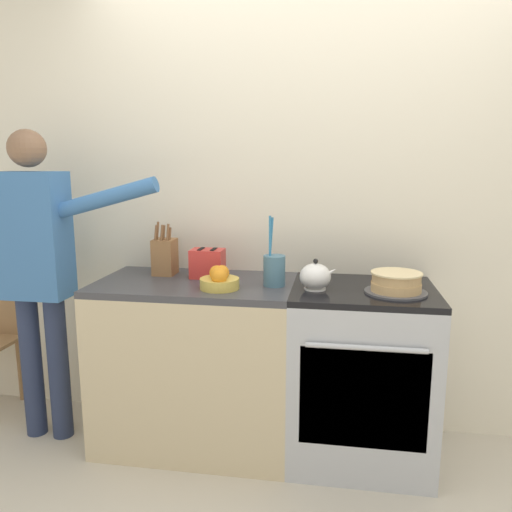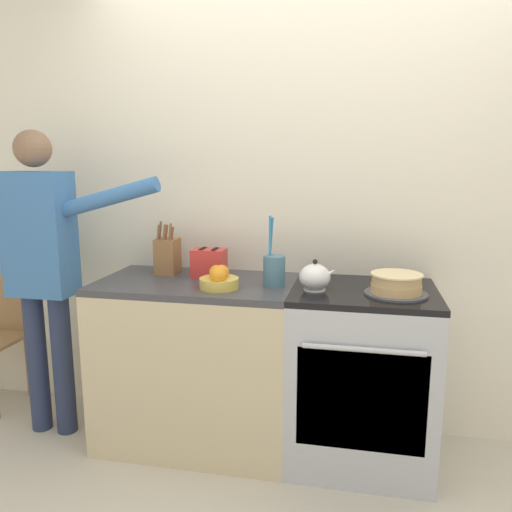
{
  "view_description": "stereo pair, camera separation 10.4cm",
  "coord_description": "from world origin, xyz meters",
  "px_view_note": "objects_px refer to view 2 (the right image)",
  "views": [
    {
      "loc": [
        0.11,
        -2.14,
        1.51
      ],
      "look_at": [
        -0.28,
        0.27,
        1.05
      ],
      "focal_mm": 35.0,
      "sensor_mm": 36.0,
      "label": 1
    },
    {
      "loc": [
        0.22,
        -2.12,
        1.51
      ],
      "look_at": [
        -0.28,
        0.27,
        1.05
      ],
      "focal_mm": 35.0,
      "sensor_mm": 36.0,
      "label": 2
    }
  ],
  "objects_px": {
    "layer_cake": "(396,285)",
    "knife_block": "(168,255)",
    "tea_kettle": "(315,277)",
    "fruit_bowl": "(219,278)",
    "person_baker": "(43,258)",
    "utensil_crock": "(274,270)",
    "toaster": "(209,263)",
    "stove_range": "(361,375)"
  },
  "relations": [
    {
      "from": "tea_kettle",
      "to": "toaster",
      "type": "relative_size",
      "value": 0.98
    },
    {
      "from": "tea_kettle",
      "to": "knife_block",
      "type": "xyz_separation_m",
      "value": [
        -0.83,
        0.2,
        0.04
      ]
    },
    {
      "from": "tea_kettle",
      "to": "person_baker",
      "type": "bearing_deg",
      "value": -179.4
    },
    {
      "from": "utensil_crock",
      "to": "fruit_bowl",
      "type": "height_order",
      "value": "utensil_crock"
    },
    {
      "from": "knife_block",
      "to": "fruit_bowl",
      "type": "relative_size",
      "value": 1.51
    },
    {
      "from": "tea_kettle",
      "to": "toaster",
      "type": "height_order",
      "value": "toaster"
    },
    {
      "from": "stove_range",
      "to": "knife_block",
      "type": "height_order",
      "value": "knife_block"
    },
    {
      "from": "utensil_crock",
      "to": "person_baker",
      "type": "distance_m",
      "value": 1.25
    },
    {
      "from": "layer_cake",
      "to": "knife_block",
      "type": "height_order",
      "value": "knife_block"
    },
    {
      "from": "layer_cake",
      "to": "knife_block",
      "type": "bearing_deg",
      "value": 170.2
    },
    {
      "from": "stove_range",
      "to": "tea_kettle",
      "type": "distance_m",
      "value": 0.57
    },
    {
      "from": "fruit_bowl",
      "to": "toaster",
      "type": "height_order",
      "value": "toaster"
    },
    {
      "from": "fruit_bowl",
      "to": "layer_cake",
      "type": "bearing_deg",
      "value": 3.69
    },
    {
      "from": "knife_block",
      "to": "fruit_bowl",
      "type": "height_order",
      "value": "knife_block"
    },
    {
      "from": "layer_cake",
      "to": "person_baker",
      "type": "distance_m",
      "value": 1.84
    },
    {
      "from": "layer_cake",
      "to": "person_baker",
      "type": "height_order",
      "value": "person_baker"
    },
    {
      "from": "layer_cake",
      "to": "toaster",
      "type": "xyz_separation_m",
      "value": [
        -0.96,
        0.17,
        0.03
      ]
    },
    {
      "from": "stove_range",
      "to": "fruit_bowl",
      "type": "xyz_separation_m",
      "value": [
        -0.7,
        -0.13,
        0.5
      ]
    },
    {
      "from": "utensil_crock",
      "to": "tea_kettle",
      "type": "bearing_deg",
      "value": -11.97
    },
    {
      "from": "layer_cake",
      "to": "toaster",
      "type": "height_order",
      "value": "toaster"
    },
    {
      "from": "tea_kettle",
      "to": "knife_block",
      "type": "bearing_deg",
      "value": 166.43
    },
    {
      "from": "knife_block",
      "to": "tea_kettle",
      "type": "bearing_deg",
      "value": -13.57
    },
    {
      "from": "utensil_crock",
      "to": "toaster",
      "type": "bearing_deg",
      "value": 162.19
    },
    {
      "from": "stove_range",
      "to": "fruit_bowl",
      "type": "relative_size",
      "value": 4.64
    },
    {
      "from": "fruit_bowl",
      "to": "toaster",
      "type": "relative_size",
      "value": 1.02
    },
    {
      "from": "knife_block",
      "to": "utensil_crock",
      "type": "relative_size",
      "value": 0.83
    },
    {
      "from": "layer_cake",
      "to": "knife_block",
      "type": "relative_size",
      "value": 1.0
    },
    {
      "from": "layer_cake",
      "to": "stove_range",
      "type": "bearing_deg",
      "value": 153.06
    },
    {
      "from": "tea_kettle",
      "to": "utensil_crock",
      "type": "height_order",
      "value": "utensil_crock"
    },
    {
      "from": "stove_range",
      "to": "knife_block",
      "type": "xyz_separation_m",
      "value": [
        -1.07,
        0.14,
        0.55
      ]
    },
    {
      "from": "stove_range",
      "to": "knife_block",
      "type": "bearing_deg",
      "value": 172.72
    },
    {
      "from": "tea_kettle",
      "to": "fruit_bowl",
      "type": "relative_size",
      "value": 0.96
    },
    {
      "from": "utensil_crock",
      "to": "fruit_bowl",
      "type": "distance_m",
      "value": 0.28
    },
    {
      "from": "toaster",
      "to": "person_baker",
      "type": "height_order",
      "value": "person_baker"
    },
    {
      "from": "fruit_bowl",
      "to": "person_baker",
      "type": "height_order",
      "value": "person_baker"
    },
    {
      "from": "toaster",
      "to": "person_baker",
      "type": "xyz_separation_m",
      "value": [
        -0.87,
        -0.18,
        0.03
      ]
    },
    {
      "from": "stove_range",
      "to": "utensil_crock",
      "type": "xyz_separation_m",
      "value": [
        -0.44,
        -0.02,
        0.53
      ]
    },
    {
      "from": "person_baker",
      "to": "toaster",
      "type": "bearing_deg",
      "value": 22.72
    },
    {
      "from": "stove_range",
      "to": "person_baker",
      "type": "relative_size",
      "value": 0.54
    },
    {
      "from": "stove_range",
      "to": "utensil_crock",
      "type": "relative_size",
      "value": 2.55
    },
    {
      "from": "toaster",
      "to": "person_baker",
      "type": "relative_size",
      "value": 0.11
    },
    {
      "from": "fruit_bowl",
      "to": "utensil_crock",
      "type": "bearing_deg",
      "value": 22.74
    }
  ]
}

